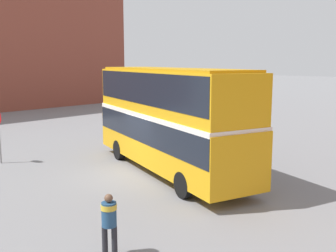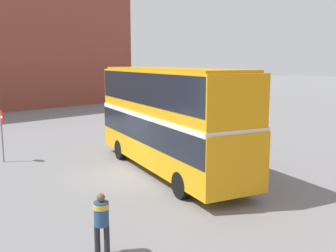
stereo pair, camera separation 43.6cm
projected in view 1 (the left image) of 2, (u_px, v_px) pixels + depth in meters
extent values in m
plane|color=slate|center=(126.00, 175.00, 16.85)|extent=(240.00, 240.00, 0.00)
cube|color=gold|center=(168.00, 139.00, 17.22)|extent=(10.56, 5.72, 2.11)
cube|color=gold|center=(168.00, 93.00, 16.89)|extent=(10.39, 5.60, 1.92)
cube|color=black|center=(168.00, 128.00, 17.14)|extent=(10.47, 5.72, 1.04)
cube|color=black|center=(168.00, 88.00, 16.85)|extent=(10.26, 5.58, 1.31)
cube|color=silver|center=(168.00, 114.00, 17.04)|extent=(10.47, 5.71, 0.20)
cube|color=#BE8611|center=(168.00, 69.00, 16.73)|extent=(9.90, 5.28, 0.10)
cylinder|color=black|center=(234.00, 176.00, 15.02)|extent=(1.01, 0.60, 0.97)
cylinder|color=black|center=(184.00, 185.00, 13.98)|extent=(1.01, 0.60, 0.97)
cylinder|color=black|center=(159.00, 145.00, 20.59)|extent=(1.01, 0.60, 0.97)
cylinder|color=black|center=(119.00, 150.00, 19.55)|extent=(1.01, 0.60, 0.97)
cylinder|color=#232328|center=(105.00, 241.00, 9.83)|extent=(0.15, 0.15, 0.78)
cylinder|color=#232328|center=(114.00, 241.00, 9.82)|extent=(0.15, 0.15, 0.78)
cylinder|color=navy|center=(109.00, 214.00, 9.71)|extent=(0.52, 0.52, 0.62)
cylinder|color=gold|center=(109.00, 207.00, 9.68)|extent=(0.56, 0.56, 0.14)
sphere|color=brown|center=(109.00, 198.00, 9.64)|extent=(0.21, 0.21, 0.21)
cube|color=slate|center=(194.00, 117.00, 29.77)|extent=(4.31, 2.01, 0.82)
cube|color=black|center=(193.00, 108.00, 29.78)|extent=(2.27, 1.76, 0.46)
cylinder|color=black|center=(215.00, 122.00, 29.50)|extent=(0.63, 0.24, 0.62)
cylinder|color=black|center=(200.00, 125.00, 28.31)|extent=(0.63, 0.24, 0.62)
cylinder|color=black|center=(189.00, 119.00, 31.34)|extent=(0.63, 0.24, 0.62)
cylinder|color=black|center=(174.00, 121.00, 30.15)|extent=(0.63, 0.24, 0.62)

